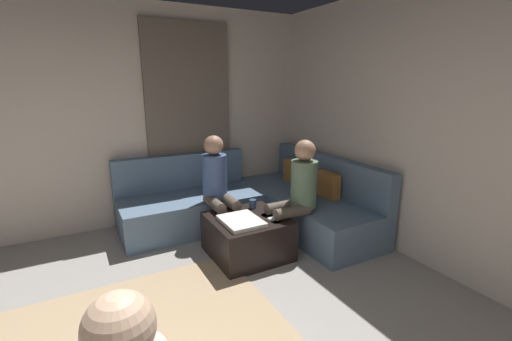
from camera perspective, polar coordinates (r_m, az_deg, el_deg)
The scene contains 10 objects.
wall_back at distance 3.42m, azimuth 34.45°, elevation 4.71°, with size 6.00×0.12×2.70m, color beige.
wall_left at distance 4.50m, azimuth -27.46°, elevation 7.39°, with size 0.12×6.00×2.70m, color beige.
curtain_panel at distance 4.62m, azimuth -10.90°, elevation 7.64°, with size 0.06×1.10×2.50m, color #726659.
sectional_couch at distance 4.38m, azimuth 0.04°, elevation -5.54°, with size 2.10×2.55×0.87m.
ottoman at distance 3.68m, azimuth -1.41°, elevation -10.76°, with size 0.76×0.76×0.42m, color black.
folded_blanket at distance 3.46m, azimuth -2.46°, elevation -8.33°, with size 0.44×0.36×0.04m, color white.
coffee_mug at distance 3.84m, azimuth -0.53°, elevation -5.50°, with size 0.08×0.08×0.10m, color #334C72.
game_remote at distance 3.55m, azimuth 3.11°, elevation -7.88°, with size 0.05×0.15×0.02m, color white.
person_on_couch_back at distance 3.66m, azimuth 6.63°, elevation -3.48°, with size 0.30×0.60×1.20m.
person_on_couch_side at distance 3.90m, azimuth -6.29°, elevation -2.32°, with size 0.60×0.30×1.20m.
Camera 1 is at (1.54, -0.08, 1.78)m, focal length 24.26 mm.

